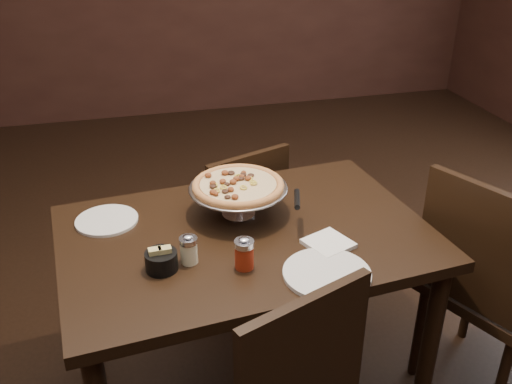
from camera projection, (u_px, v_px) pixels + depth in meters
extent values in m
cube|color=black|center=(246.00, 237.00, 2.00)|extent=(1.34, 0.96, 0.04)
cylinder|color=black|center=(429.00, 352.00, 2.05)|extent=(0.06, 0.06, 0.75)
cylinder|color=black|center=(85.00, 301.00, 2.31)|extent=(0.06, 0.06, 0.75)
cylinder|color=black|center=(337.00, 248.00, 2.65)|extent=(0.06, 0.06, 0.75)
cylinder|color=silver|center=(239.00, 214.00, 2.09)|extent=(0.12, 0.12, 0.01)
cylinder|color=silver|center=(238.00, 202.00, 2.07)|extent=(0.03, 0.03, 0.10)
cylinder|color=silver|center=(238.00, 189.00, 2.05)|extent=(0.09, 0.09, 0.01)
cylinder|color=#A3A2A8|center=(238.00, 188.00, 2.04)|extent=(0.35, 0.35, 0.01)
torus|color=#A3A2A8|center=(238.00, 188.00, 2.04)|extent=(0.36, 0.36, 0.01)
cylinder|color=#A06130|center=(238.00, 186.00, 2.04)|extent=(0.32, 0.32, 0.01)
torus|color=#A06130|center=(238.00, 185.00, 2.04)|extent=(0.33, 0.33, 0.03)
cylinder|color=tan|center=(238.00, 184.00, 2.04)|extent=(0.28, 0.28, 0.01)
cylinder|color=beige|center=(189.00, 253.00, 1.81)|extent=(0.05, 0.05, 0.07)
cylinder|color=silver|center=(188.00, 240.00, 1.79)|extent=(0.06, 0.06, 0.02)
ellipsoid|color=silver|center=(188.00, 237.00, 1.78)|extent=(0.03, 0.03, 0.01)
cylinder|color=maroon|center=(244.00, 257.00, 1.78)|extent=(0.06, 0.06, 0.08)
cylinder|color=silver|center=(244.00, 244.00, 1.76)|extent=(0.06, 0.06, 0.02)
ellipsoid|color=silver|center=(244.00, 239.00, 1.75)|extent=(0.03, 0.03, 0.01)
cylinder|color=black|center=(161.00, 261.00, 1.78)|extent=(0.10, 0.10, 0.06)
cube|color=#CBC075|center=(156.00, 258.00, 1.77)|extent=(0.04, 0.03, 0.07)
cube|color=#CBC075|center=(165.00, 257.00, 1.77)|extent=(0.04, 0.03, 0.07)
cube|color=white|center=(328.00, 243.00, 1.91)|extent=(0.18, 0.18, 0.01)
cylinder|color=silver|center=(107.00, 220.00, 2.05)|extent=(0.22, 0.22, 0.01)
cylinder|color=silver|center=(327.00, 274.00, 1.76)|extent=(0.27, 0.27, 0.01)
cone|color=silver|center=(297.00, 200.00, 1.95)|extent=(0.15, 0.15, 0.00)
cylinder|color=black|center=(297.00, 199.00, 1.95)|extent=(0.06, 0.13, 0.02)
cube|color=black|center=(228.00, 229.00, 2.72)|extent=(0.52, 0.52, 0.04)
cube|color=black|center=(249.00, 200.00, 2.48)|extent=(0.39, 0.17, 0.43)
cylinder|color=black|center=(238.00, 242.00, 3.03)|extent=(0.03, 0.03, 0.40)
cylinder|color=black|center=(183.00, 262.00, 2.86)|extent=(0.03, 0.03, 0.40)
cylinder|color=black|center=(275.00, 272.00, 2.79)|extent=(0.03, 0.03, 0.40)
cylinder|color=black|center=(218.00, 296.00, 2.62)|extent=(0.03, 0.03, 0.40)
cube|color=black|center=(303.00, 365.00, 1.55)|extent=(0.42, 0.19, 0.45)
cube|color=black|center=(495.00, 289.00, 2.23)|extent=(0.60, 0.60, 0.04)
cube|color=black|center=(478.00, 249.00, 1.99)|extent=(0.21, 0.43, 0.48)
cylinder|color=black|center=(470.00, 297.00, 2.57)|extent=(0.04, 0.04, 0.45)
cylinder|color=black|center=(419.00, 332.00, 2.37)|extent=(0.04, 0.04, 0.45)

